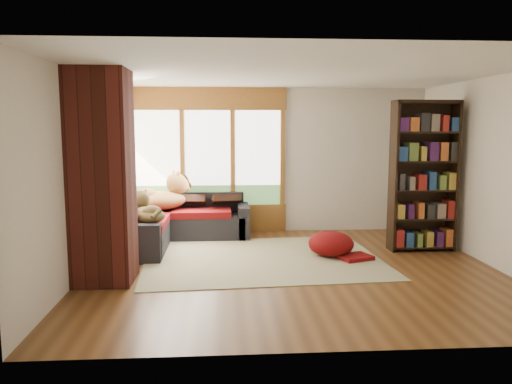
# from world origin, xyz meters

# --- Properties ---
(floor) EXTENTS (5.50, 5.50, 0.00)m
(floor) POSITION_xyz_m (0.00, 0.00, 0.00)
(floor) COLOR #503016
(floor) RESTS_ON ground
(ceiling) EXTENTS (5.50, 5.50, 0.00)m
(ceiling) POSITION_xyz_m (0.00, 0.00, 2.60)
(ceiling) COLOR white
(wall_back) EXTENTS (5.50, 0.04, 2.60)m
(wall_back) POSITION_xyz_m (0.00, 2.50, 1.30)
(wall_back) COLOR silver
(wall_back) RESTS_ON ground
(wall_front) EXTENTS (5.50, 0.04, 2.60)m
(wall_front) POSITION_xyz_m (0.00, -2.50, 1.30)
(wall_front) COLOR silver
(wall_front) RESTS_ON ground
(wall_left) EXTENTS (0.04, 5.00, 2.60)m
(wall_left) POSITION_xyz_m (-2.75, 0.00, 1.30)
(wall_left) COLOR silver
(wall_left) RESTS_ON ground
(wall_right) EXTENTS (0.04, 5.00, 2.60)m
(wall_right) POSITION_xyz_m (2.75, 0.00, 1.30)
(wall_right) COLOR silver
(wall_right) RESTS_ON ground
(windows_back) EXTENTS (2.82, 0.10, 1.90)m
(windows_back) POSITION_xyz_m (-1.20, 2.47, 1.35)
(windows_back) COLOR #8F5D24
(windows_back) RESTS_ON wall_back
(windows_left) EXTENTS (0.10, 2.62, 1.90)m
(windows_left) POSITION_xyz_m (-2.72, 1.20, 1.35)
(windows_left) COLOR #8F5D24
(windows_left) RESTS_ON wall_left
(roller_blind) EXTENTS (0.03, 0.72, 0.90)m
(roller_blind) POSITION_xyz_m (-2.69, 2.03, 1.75)
(roller_blind) COLOR olive
(roller_blind) RESTS_ON wall_left
(brick_chimney) EXTENTS (0.70, 0.70, 2.60)m
(brick_chimney) POSITION_xyz_m (-2.40, -0.35, 1.30)
(brick_chimney) COLOR #471914
(brick_chimney) RESTS_ON ground
(sectional_sofa) EXTENTS (2.20, 2.20, 0.80)m
(sectional_sofa) POSITION_xyz_m (-1.95, 1.70, 0.30)
(sectional_sofa) COLOR black
(sectional_sofa) RESTS_ON ground
(area_rug) EXTENTS (3.53, 2.79, 0.01)m
(area_rug) POSITION_xyz_m (-0.37, 0.54, 0.01)
(area_rug) COLOR beige
(area_rug) RESTS_ON ground
(bookshelf) EXTENTS (0.99, 0.33, 2.31)m
(bookshelf) POSITION_xyz_m (2.14, 0.92, 1.15)
(bookshelf) COLOR black
(bookshelf) RESTS_ON ground
(pouf) EXTENTS (0.72, 0.72, 0.37)m
(pouf) POSITION_xyz_m (0.67, 0.66, 0.20)
(pouf) COLOR maroon
(pouf) RESTS_ON area_rug
(dog_tan) EXTENTS (1.15, 0.99, 0.56)m
(dog_tan) POSITION_xyz_m (-1.95, 2.00, 0.82)
(dog_tan) COLOR brown
(dog_tan) RESTS_ON sectional_sofa
(dog_brindle) EXTENTS (0.76, 0.84, 0.41)m
(dog_brindle) POSITION_xyz_m (-2.08, 0.88, 0.74)
(dog_brindle) COLOR #3B2F1B
(dog_brindle) RESTS_ON sectional_sofa
(throw_pillows) EXTENTS (1.98, 1.68, 0.45)m
(throw_pillows) POSITION_xyz_m (-1.92, 1.85, 0.79)
(throw_pillows) COLOR #2F1F16
(throw_pillows) RESTS_ON sectional_sofa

